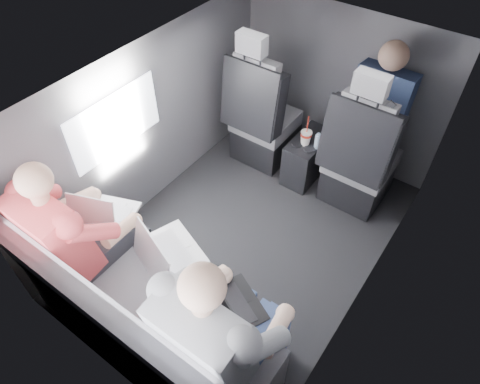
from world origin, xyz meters
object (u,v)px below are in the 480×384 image
Objects in this scene: center_console at (307,157)px; rear_bench at (145,323)px; front_seat_left at (262,122)px; passenger_front_right at (379,108)px; laptop_white at (105,212)px; laptop_silver at (166,252)px; laptop_black at (232,307)px; water_bottle at (318,141)px; soda_cup at (306,137)px; passenger_rear_right at (222,332)px; passenger_rear_left at (80,234)px; front_seat_right at (358,163)px.

rear_bench is (-0.00, -1.94, 0.11)m from center_console.
passenger_front_right is (0.87, 0.26, 0.36)m from front_seat_left.
center_console is 0.56× the size of passenger_front_right.
laptop_white is 0.84× the size of laptop_silver.
front_seat_left reaches higher than laptop_black.
front_seat_left reaches higher than water_bottle.
rear_bench is at bearing -89.95° from soda_cup.
soda_cup is 0.21× the size of passenger_rear_right.
soda_cup is at bearing 72.76° from passenger_rear_left.
laptop_white is at bearing -112.89° from water_bottle.
laptop_white is 0.97× the size of laptop_black.
passenger_front_right is at bearing 92.47° from passenger_rear_right.
passenger_rear_left is at bearing -93.18° from front_seat_left.
front_seat_right is 0.36m from water_bottle.
laptop_white is 0.52m from laptop_silver.
front_seat_right is 1.83m from passenger_rear_right.
center_console is 1.24× the size of laptop_white.
laptop_black is (1.03, -0.07, -0.00)m from laptop_white.
rear_bench is at bearing -103.31° from front_seat_right.
water_bottle is 1.60m from laptop_silver.
passenger_rear_left reaches higher than center_console.
laptop_black is at bearing -74.83° from center_console.
front_seat_left reaches higher than laptop_silver.
front_seat_left is at bearing 118.73° from laptop_black.
passenger_rear_left is 1.47× the size of passenger_front_right.
laptop_black reaches higher than water_bottle.
rear_bench is 1.23× the size of passenger_rear_right.
front_seat_right is at bearing 4.96° from soda_cup.
front_seat_left reaches higher than laptop_white.
center_console is 0.37× the size of passenger_rear_right.
rear_bench reaches higher than center_console.
passenger_front_right is (0.47, 1.87, 0.12)m from laptop_silver.
passenger_rear_left is at bearing -109.86° from water_bottle.
passenger_front_right is (-0.09, 2.07, 0.10)m from passenger_rear_right.
laptop_black is 0.46× the size of passenger_front_right.
passenger_rear_left is at bearing -171.92° from laptop_black.
soda_cup is 0.60× the size of laptop_silver.
water_bottle is at bearing 67.11° from laptop_white.
rear_bench is 1.87× the size of passenger_front_right.
front_seat_right is 3.28× the size of laptop_white.
laptop_white is at bearing 151.90° from rear_bench.
passenger_rear_right reaches higher than soda_cup.
passenger_rear_left is at bearing 179.97° from passenger_rear_right.
rear_bench is at bearing -152.71° from laptop_black.
front_seat_right is 0.46m from soda_cup.
laptop_black is at bearing 109.17° from passenger_rear_right.
water_bottle is (0.09, 1.88, 0.16)m from rear_bench.
front_seat_left is at bearing 85.69° from laptop_white.
front_seat_right reaches higher than soda_cup.
water_bottle is 0.16× the size of passenger_front_right.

